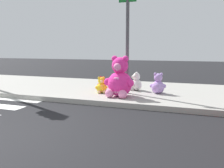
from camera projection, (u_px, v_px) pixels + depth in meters
name	position (u px, v px, depth m)	size (l,w,h in m)	color
sidewalk	(107.00, 90.00, 8.90)	(28.00, 4.40, 0.15)	#9E9B93
sign_pole	(127.00, 40.00, 7.56)	(0.56, 0.11, 3.20)	#4C4C51
plush_pink_large	(119.00, 80.00, 7.21)	(0.95, 0.84, 1.23)	#F22D93
plush_white	(136.00, 83.00, 8.31)	(0.44, 0.49, 0.64)	white
plush_red	(102.00, 84.00, 8.46)	(0.36, 0.33, 0.47)	red
plush_lavender	(158.00, 85.00, 7.73)	(0.52, 0.47, 0.68)	#B28CD8
plush_yellow	(101.00, 87.00, 7.82)	(0.37, 0.38, 0.53)	yellow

